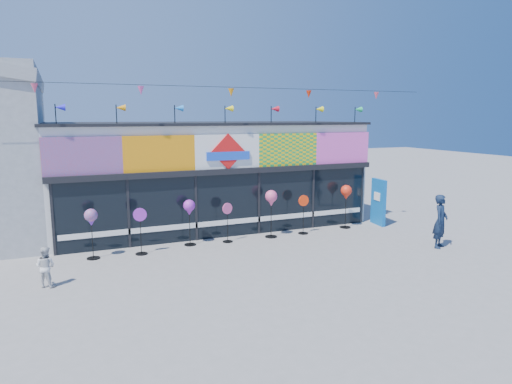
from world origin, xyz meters
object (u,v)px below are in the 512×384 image
blue_sign (378,202)px  spinner_0 (91,219)px  spinner_2 (189,209)px  spinner_3 (228,221)px  spinner_4 (271,200)px  spinner_5 (303,213)px  spinner_6 (346,194)px  child (45,267)px  spinner_1 (141,230)px  adult_man (441,221)px

blue_sign → spinner_0: (-10.91, -0.26, 0.32)m
spinner_2 → spinner_0: bearing=-174.4°
spinner_3 → spinner_4: size_ratio=0.80×
blue_sign → spinner_2: size_ratio=1.18×
spinner_3 → spinner_5: (2.97, -0.03, 0.04)m
spinner_3 → spinner_4: (1.67, -0.00, 0.65)m
blue_sign → spinner_6: (-1.52, 0.06, 0.43)m
spinner_5 → child: bearing=-166.2°
blue_sign → spinner_5: (-3.49, -0.12, -0.16)m
spinner_4 → spinner_1: bearing=-176.6°
spinner_2 → spinner_1: bearing=-166.1°
spinner_3 → spinner_5: spinner_5 is taller
spinner_5 → spinner_1: bearing=-177.6°
spinner_0 → spinner_5: spinner_0 is taller
spinner_0 → adult_man: size_ratio=0.88×
spinner_1 → spinner_5: size_ratio=1.02×
spinner_4 → spinner_5: (1.31, -0.03, -0.61)m
spinner_0 → spinner_5: 7.43m
blue_sign → spinner_5: bearing=-171.4°
blue_sign → spinner_6: size_ratio=1.09×
spinner_3 → spinner_4: 1.79m
spinner_3 → spinner_2: bearing=174.0°
spinner_2 → child: spinner_2 is taller
spinner_0 → spinner_2: bearing=5.6°
spinner_6 → adult_man: adult_man is taller
blue_sign → spinner_2: blue_sign is taller
spinner_1 → adult_man: bearing=-18.6°
spinner_1 → spinner_3: (3.00, 0.28, -0.06)m
spinner_0 → spinner_1: size_ratio=1.05×
spinner_6 → spinner_4: bearing=-177.5°
spinner_0 → spinner_5: (7.42, 0.14, -0.48)m
blue_sign → spinner_4: bearing=-172.3°
blue_sign → adult_man: bearing=-86.5°
blue_sign → spinner_5: 3.50m
spinner_3 → child: size_ratio=1.30×
spinner_0 → spinner_4: (6.11, 0.17, 0.13)m
spinner_6 → spinner_2: bearing=-179.9°
spinner_5 → adult_man: adult_man is taller
spinner_1 → child: size_ratio=1.41×
spinner_5 → child: spinner_5 is taller
spinner_0 → spinner_2: (3.13, 0.31, 0.00)m
child → spinner_1: bearing=-113.2°
spinner_0 → spinner_5: bearing=1.1°
blue_sign → spinner_6: bearing=-175.5°
spinner_0 → spinner_6: spinner_6 is taller
spinner_2 → child: (-4.40, -2.30, -0.73)m
blue_sign → spinner_4: size_ratio=1.07×
blue_sign → spinner_4: blue_sign is taller
spinner_4 → adult_man: bearing=-36.4°
spinner_1 → spinner_4: size_ratio=0.87×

